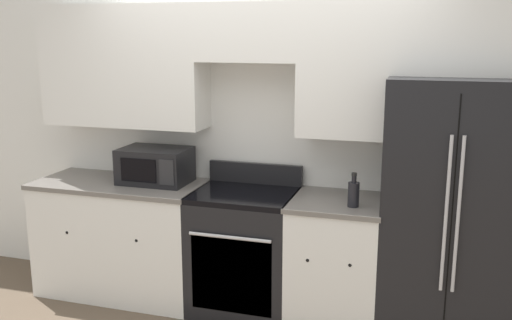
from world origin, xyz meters
TOP-DOWN VIEW (x-y plane):
  - wall_back at (0.01, 0.57)m, footprint 8.00×0.39m
  - lower_cabinets_left at (-1.13, 0.31)m, footprint 1.34×0.64m
  - lower_cabinets_right at (0.60, 0.31)m, footprint 0.66×0.64m
  - oven_range at (-0.09, 0.31)m, footprint 0.75×0.65m
  - refrigerator at (1.35, 0.35)m, footprint 0.87×0.74m
  - microwave at (-0.84, 0.38)m, footprint 0.53×0.37m
  - bottle at (0.72, 0.19)m, footprint 0.08×0.08m

SIDE VIEW (x-z plane):
  - lower_cabinets_left at x=-1.13m, z-range 0.00..0.93m
  - lower_cabinets_right at x=0.60m, z-range 0.00..0.93m
  - oven_range at x=-0.09m, z-range -0.07..1.01m
  - refrigerator at x=1.35m, z-range 0.00..1.80m
  - bottle at x=0.72m, z-range 0.90..1.14m
  - microwave at x=-0.84m, z-range 0.93..1.20m
  - wall_back at x=0.01m, z-range 0.24..2.84m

